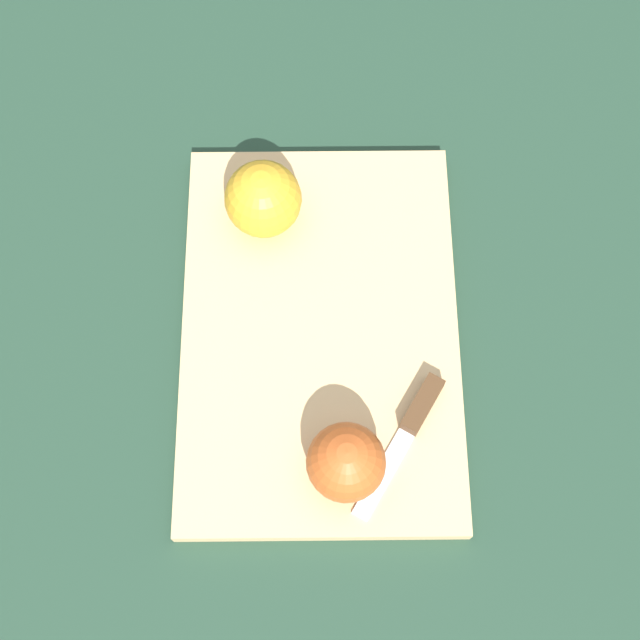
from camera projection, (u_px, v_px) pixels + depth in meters
name	position (u px, v px, depth m)	size (l,w,h in m)	color
ground_plane	(320.00, 335.00, 0.88)	(4.00, 4.00, 0.00)	#1E3828
cutting_board	(320.00, 331.00, 0.87)	(0.42, 0.30, 0.02)	tan
apple_half_left	(263.00, 199.00, 0.88)	(0.08, 0.08, 0.08)	gold
apple_half_right	(346.00, 462.00, 0.78)	(0.07, 0.07, 0.07)	#AD4C1E
knife	(415.00, 418.00, 0.82)	(0.14, 0.08, 0.02)	silver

